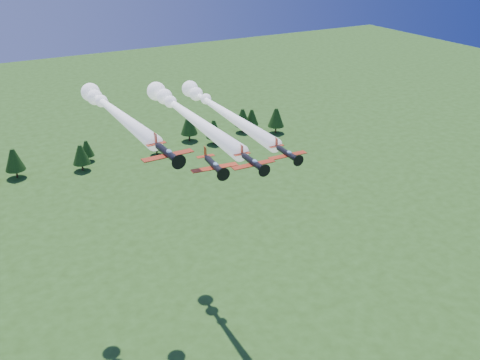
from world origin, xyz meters
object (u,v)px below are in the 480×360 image
plane_lead (185,112)px  plane_right (218,108)px  plane_left (112,109)px  plane_slot (214,165)px

plane_lead → plane_right: size_ratio=0.92×
plane_lead → plane_right: 16.14m
plane_left → plane_right: size_ratio=0.90×
plane_lead → plane_right: (11.82, 10.22, -4.04)m
plane_lead → plane_right: bearing=42.3°
plane_left → plane_right: bearing=3.1°
plane_lead → plane_slot: 10.79m
plane_left → plane_right: 23.01m
plane_lead → plane_slot: (2.15, -6.90, -8.01)m
plane_lead → plane_slot: size_ratio=4.75×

